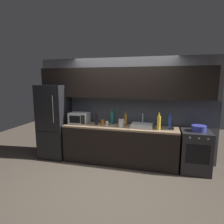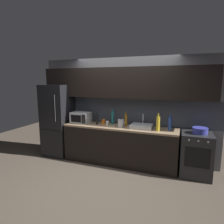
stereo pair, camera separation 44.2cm
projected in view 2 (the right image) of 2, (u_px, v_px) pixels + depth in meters
name	position (u px, v px, depth m)	size (l,w,h in m)	color
ground_plane	(105.00, 181.00, 3.73)	(10.00, 10.00, 0.00)	#4C4238
back_wall	(123.00, 97.00, 4.58)	(4.39, 0.44, 2.50)	slate
counter_run	(119.00, 145.00, 4.49)	(2.65, 0.60, 0.90)	black
refrigerator	(58.00, 120.00, 5.00)	(0.68, 0.69, 1.84)	black
oven_range	(196.00, 154.00, 3.91)	(0.60, 0.62, 0.90)	#232326
microwave	(81.00, 118.00, 4.76)	(0.46, 0.35, 0.27)	#A8AAAF
sink_basin	(142.00, 126.00, 4.26)	(0.48, 0.38, 0.30)	#ADAFB5
kettle	(121.00, 123.00, 4.31)	(0.17, 0.13, 0.21)	#B7BABF
wine_bottle_yellow	(158.00, 124.00, 3.99)	(0.07, 0.07, 0.37)	gold
wine_bottle_teal	(113.00, 118.00, 4.62)	(0.07, 0.07, 0.37)	#19666B
wine_bottle_blue	(170.00, 124.00, 4.03)	(0.07, 0.07, 0.35)	#234299
wine_bottle_amber	(126.00, 120.00, 4.50)	(0.06, 0.06, 0.33)	#B27019
wine_bottle_dark	(97.00, 119.00, 4.61)	(0.07, 0.07, 0.31)	black
mug_orange	(103.00, 122.00, 4.66)	(0.08, 0.08, 0.11)	orange
mug_white	(107.00, 123.00, 4.52)	(0.07, 0.07, 0.10)	silver
cooking_pot	(200.00, 131.00, 3.81)	(0.30, 0.30, 0.12)	#333899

